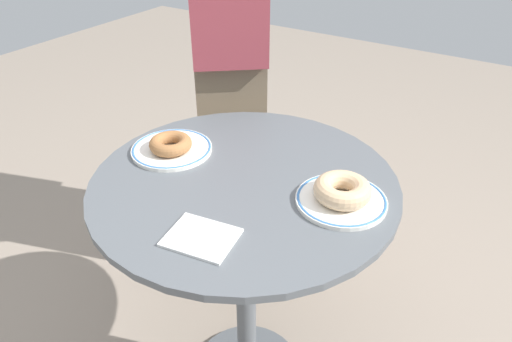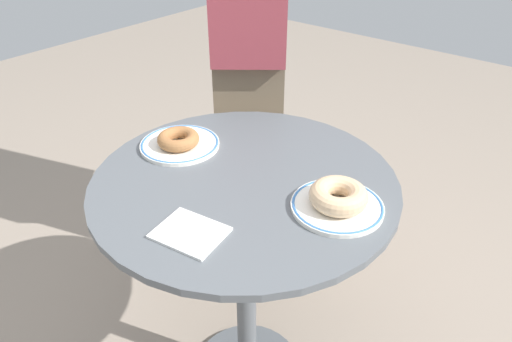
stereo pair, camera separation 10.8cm
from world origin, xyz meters
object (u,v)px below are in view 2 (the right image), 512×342
(plate_right, at_px, (337,206))
(donut_glazed, at_px, (338,196))
(donut_cinnamon, at_px, (179,139))
(paper_napkin, at_px, (190,233))
(cafe_table, at_px, (245,247))
(plate_left, at_px, (180,144))
(person_figure, at_px, (250,65))

(plate_right, distance_m, donut_glazed, 0.03)
(donut_cinnamon, relative_size, paper_napkin, 0.80)
(cafe_table, xyz_separation_m, plate_right, (0.23, 0.04, 0.22))
(plate_left, relative_size, paper_napkin, 1.54)
(person_figure, bearing_deg, plate_left, -71.75)
(cafe_table, height_order, paper_napkin, paper_napkin)
(plate_right, height_order, donut_glazed, donut_glazed)
(plate_left, bearing_deg, donut_glazed, 3.44)
(donut_glazed, height_order, person_figure, person_figure)
(cafe_table, distance_m, plate_right, 0.32)
(plate_right, relative_size, donut_glazed, 1.59)
(plate_right, bearing_deg, cafe_table, -170.89)
(plate_left, xyz_separation_m, plate_right, (0.46, 0.03, -0.00))
(plate_right, relative_size, donut_cinnamon, 1.85)
(cafe_table, relative_size, plate_left, 3.67)
(cafe_table, bearing_deg, donut_glazed, 9.11)
(donut_cinnamon, height_order, donut_glazed, donut_glazed)
(donut_cinnamon, xyz_separation_m, paper_napkin, (0.27, -0.22, -0.02))
(donut_glazed, xyz_separation_m, person_figure, (-0.61, 0.45, 0.02))
(plate_right, relative_size, paper_napkin, 1.48)
(cafe_table, xyz_separation_m, person_figure, (-0.38, 0.48, 0.26))
(plate_left, bearing_deg, paper_napkin, -39.99)
(plate_left, height_order, donut_cinnamon, donut_cinnamon)
(paper_napkin, bearing_deg, person_figure, 121.41)
(donut_glazed, relative_size, person_figure, 0.08)
(donut_cinnamon, bearing_deg, donut_glazed, 4.33)
(plate_left, bearing_deg, person_figure, 108.25)
(donut_cinnamon, bearing_deg, cafe_table, -0.65)
(cafe_table, distance_m, person_figure, 0.67)
(plate_right, height_order, paper_napkin, plate_right)
(cafe_table, relative_size, person_figure, 0.46)
(plate_right, bearing_deg, paper_napkin, -125.59)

